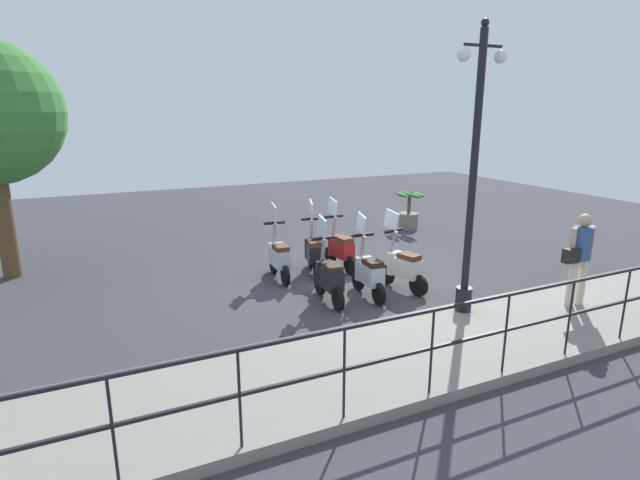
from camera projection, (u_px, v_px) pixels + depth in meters
The scene contains 12 objects.
ground_plane at pixel (347, 283), 10.08m from camera, with size 28.00×28.00×0.00m, color #38383D.
promenade_walkway at pixel (448, 343), 7.30m from camera, with size 2.20×20.00×0.15m.
fence_railing at pixel (507, 318), 6.18m from camera, with size 0.04×16.03×1.07m.
lamp_post_near at pixel (472, 191), 7.81m from camera, with size 0.26×0.90×4.52m.
pedestrian_with_bag at pixel (580, 253), 8.30m from camera, with size 0.34×0.65×1.59m.
potted_palm at pixel (409, 213), 14.58m from camera, with size 1.06×0.66×1.05m.
scooter_near_0 at pixel (403, 266), 9.55m from camera, with size 1.21×0.52×1.54m.
scooter_near_1 at pixel (369, 272), 9.19m from camera, with size 1.23×0.44×1.54m.
scooter_near_2 at pixel (329, 277), 8.95m from camera, with size 1.23×0.44×1.54m.
scooter_far_0 at pixel (340, 248), 10.81m from camera, with size 1.23×0.44×1.54m.
scooter_far_1 at pixel (313, 252), 10.52m from camera, with size 1.21×0.53×1.54m.
scooter_far_2 at pixel (279, 257), 10.18m from camera, with size 1.23×0.44×1.54m.
Camera 1 is at (-8.40, 4.54, 3.40)m, focal length 28.00 mm.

